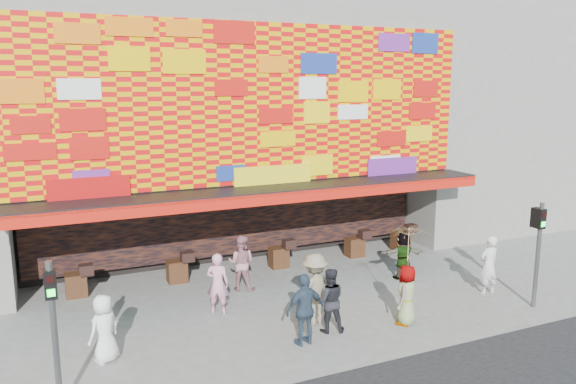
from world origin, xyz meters
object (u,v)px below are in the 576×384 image
(ped_e, at_px, (305,309))
(parasol, at_px, (409,244))
(ped_f, at_px, (403,255))
(ped_g, at_px, (407,295))
(ped_a, at_px, (104,329))
(ped_b, at_px, (218,283))
(signal_right, at_px, (539,243))
(ped_d, at_px, (315,289))
(ped_c, at_px, (329,300))
(ped_i, at_px, (241,263))
(ped_h, at_px, (489,265))
(signal_left, at_px, (53,320))

(ped_e, height_order, parasol, parasol)
(ped_f, bearing_deg, ped_g, 71.62)
(ped_a, relative_size, ped_b, 0.93)
(signal_right, bearing_deg, ped_d, 166.13)
(ped_g, bearing_deg, ped_c, -48.94)
(signal_right, xyz_separation_m, ped_a, (-11.37, 1.65, -1.07))
(ped_e, xyz_separation_m, parasol, (2.92, -0.04, 1.27))
(ped_a, distance_m, ped_d, 5.22)
(ped_b, distance_m, parasol, 5.21)
(ped_f, bearing_deg, ped_i, 2.77)
(ped_g, bearing_deg, ped_i, -89.87)
(parasol, bearing_deg, ped_a, 171.45)
(ped_e, bearing_deg, parasol, 172.30)
(ped_c, bearing_deg, ped_d, -57.67)
(ped_f, height_order, ped_i, ped_i)
(ped_a, xyz_separation_m, ped_b, (3.13, 1.57, 0.06))
(ped_g, bearing_deg, ped_e, -37.85)
(ped_c, xyz_separation_m, ped_f, (4.02, 2.49, -0.06))
(ped_c, bearing_deg, ped_f, -129.50)
(ped_e, relative_size, parasol, 0.95)
(signal_right, distance_m, ped_b, 8.91)
(ped_c, height_order, ped_e, ped_e)
(ped_e, distance_m, ped_f, 5.67)
(parasol, bearing_deg, ped_d, 155.85)
(ped_c, xyz_separation_m, parasol, (2.05, -0.43, 1.32))
(signal_right, xyz_separation_m, ped_g, (-3.97, 0.54, -1.06))
(ped_b, bearing_deg, ped_e, 148.24)
(ped_a, xyz_separation_m, parasol, (7.40, -1.11, 1.37))
(ped_b, distance_m, ped_g, 5.05)
(ped_c, relative_size, ped_h, 0.93)
(ped_i, bearing_deg, signal_right, -179.21)
(ped_c, xyz_separation_m, ped_g, (2.05, -0.43, -0.04))
(ped_e, bearing_deg, ped_i, -94.37)
(ped_f, bearing_deg, parasol, 71.62)
(ped_c, bearing_deg, parasol, -173.04)
(signal_right, bearing_deg, signal_left, 180.00)
(ped_a, bearing_deg, ped_e, 133.81)
(ped_c, relative_size, ped_i, 0.97)
(ped_i, bearing_deg, ped_g, 161.20)
(ped_b, xyz_separation_m, ped_e, (1.36, -2.64, 0.03))
(ped_c, distance_m, parasol, 2.48)
(ped_f, xyz_separation_m, parasol, (-1.97, -2.92, 1.39))
(signal_right, distance_m, ped_h, 1.70)
(ped_b, bearing_deg, ped_g, 178.95)
(ped_c, xyz_separation_m, ped_h, (5.56, 0.35, 0.06))
(signal_right, height_order, ped_h, signal_right)
(ped_h, bearing_deg, ped_a, -4.26)
(signal_left, height_order, ped_c, signal_left)
(ped_a, height_order, ped_c, ped_c)
(ped_g, height_order, parasol, parasol)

